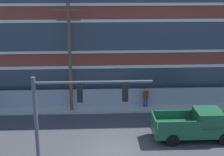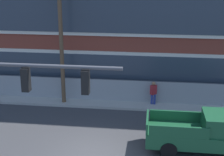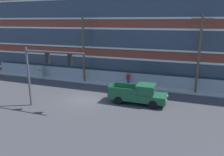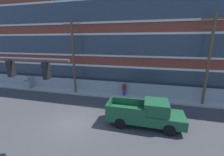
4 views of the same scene
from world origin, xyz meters
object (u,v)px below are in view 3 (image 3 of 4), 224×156
object	(u,v)px
electrical_cabinet	(41,72)
pedestrian_near_cabinet	(128,78)
pickup_truck_dark_green	(139,94)
utility_pole_midblock	(199,52)
traffic_signal_mast	(44,66)
utility_pole_near_corner	(83,47)

from	to	relation	value
electrical_cabinet	pedestrian_near_cabinet	size ratio (longest dim) A/B	1.02
pickup_truck_dark_green	utility_pole_midblock	size ratio (longest dim) A/B	0.66
traffic_signal_mast	utility_pole_midblock	world-z (taller)	utility_pole_midblock
utility_pole_near_corner	pickup_truck_dark_green	bearing A→B (deg)	-30.64
traffic_signal_mast	pickup_truck_dark_green	world-z (taller)	traffic_signal_mast
traffic_signal_mast	electrical_cabinet	distance (m)	11.95
pickup_truck_dark_green	electrical_cabinet	xyz separation A→B (m)	(-15.19, 4.88, -0.08)
utility_pole_midblock	electrical_cabinet	xyz separation A→B (m)	(-20.41, -0.17, -3.82)
utility_pole_midblock	utility_pole_near_corner	bearing A→B (deg)	-179.85
traffic_signal_mast	electrical_cabinet	world-z (taller)	traffic_signal_mast
pickup_truck_dark_green	utility_pole_near_corner	distance (m)	10.49
electrical_cabinet	pedestrian_near_cabinet	distance (m)	12.58
pedestrian_near_cabinet	utility_pole_midblock	bearing A→B (deg)	-2.45
pedestrian_near_cabinet	utility_pole_near_corner	bearing A→B (deg)	-176.36
utility_pole_near_corner	electrical_cabinet	bearing A→B (deg)	-178.85
traffic_signal_mast	pickup_truck_dark_green	size ratio (longest dim) A/B	1.06
pedestrian_near_cabinet	pickup_truck_dark_green	bearing A→B (deg)	-64.08
traffic_signal_mast	pickup_truck_dark_green	xyz separation A→B (m)	(7.79, 3.97, -3.04)
utility_pole_near_corner	pedestrian_near_cabinet	world-z (taller)	utility_pole_near_corner
utility_pole_near_corner	pedestrian_near_cabinet	bearing A→B (deg)	3.64
traffic_signal_mast	utility_pole_midblock	xyz separation A→B (m)	(13.00, 9.02, 0.70)
utility_pole_near_corner	pedestrian_near_cabinet	distance (m)	6.88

